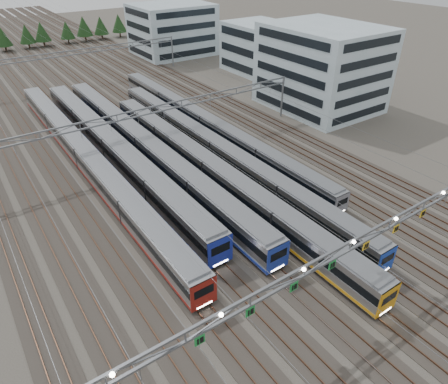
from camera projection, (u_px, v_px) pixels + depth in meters
ground at (338, 303)px, 39.12m from camera, size 400.00×400.00×0.00m
track_bed at (55, 64)px, 107.68m from camera, size 54.00×260.00×5.42m
train_a at (85, 157)px, 60.59m from camera, size 2.91×67.70×3.79m
train_b at (113, 148)px, 62.86m from camera, size 3.18×60.52×4.15m
train_c at (144, 146)px, 63.71m from camera, size 3.00×64.69×3.92m
train_d at (210, 170)px, 57.31m from camera, size 2.84×60.00×3.70m
train_e at (217, 150)px, 63.02m from camera, size 2.72×63.19×3.54m
train_f at (206, 123)px, 72.43m from camera, size 2.54×64.10×3.30m
gantry_near at (351, 248)px, 35.21m from camera, size 56.36×0.61×8.08m
gantry_mid at (151, 116)px, 63.43m from camera, size 56.36×0.36×8.00m
gantry_far at (67, 57)px, 94.65m from camera, size 56.36×0.36×8.00m
depot_bldg_south at (322, 68)px, 80.70m from camera, size 18.00×22.00×16.21m
depot_bldg_mid at (258, 47)px, 104.79m from camera, size 14.00×16.00×12.17m
depot_bldg_north at (172, 30)px, 119.72m from camera, size 22.00×18.00×14.22m
treeline at (34, 34)px, 128.57m from camera, size 100.10×5.60×7.02m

